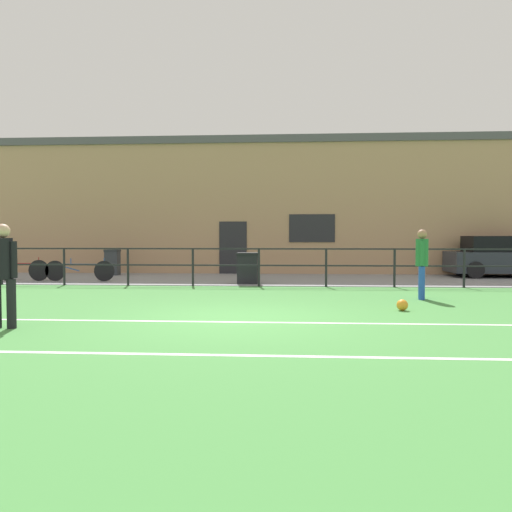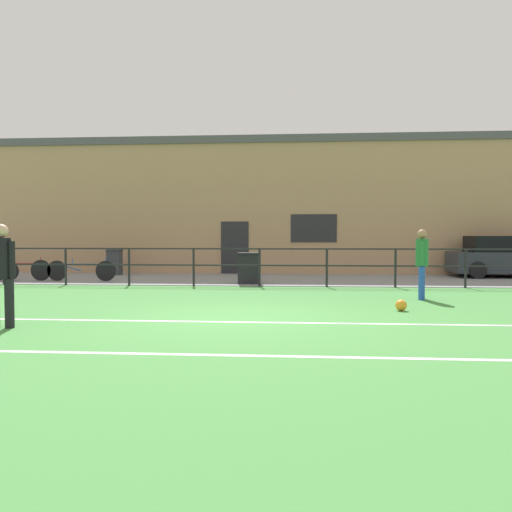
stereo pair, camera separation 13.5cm
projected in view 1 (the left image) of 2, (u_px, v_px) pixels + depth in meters
The scene contains 14 objects.
ground at pixel (239, 320), 9.17m from camera, with size 60.00×44.00×0.04m, color #478C42.
field_line_touchline at pixel (237, 322), 8.79m from camera, with size 36.00×0.11×0.00m, color white.
field_line_hash at pixel (216, 355), 6.33m from camera, with size 36.00×0.11×0.00m, color white.
pavement_strip at pixel (263, 279), 17.65m from camera, with size 48.00×5.00×0.02m, color gray.
perimeter_fence at pixel (259, 262), 15.13m from camera, with size 36.07×0.07×1.15m.
clubhouse_facade at pixel (268, 206), 21.23m from camera, with size 28.00×2.56×5.52m.
player_goalkeeper at pixel (3, 269), 8.16m from camera, with size 0.46×0.30×1.69m.
player_striker at pixel (422, 260), 12.01m from camera, with size 0.29×0.45×1.66m.
soccer_ball_match at pixel (402, 305), 10.15m from camera, with size 0.23×0.23×0.23m, color orange.
parked_car_red at pixel (505, 257), 18.53m from camera, with size 4.10×1.79×1.50m.
bicycle_parked_0 at pixel (16, 270), 16.88m from camera, with size 2.23×0.04×0.79m.
bicycle_parked_3 at pixel (79, 270), 16.74m from camera, with size 2.35×0.04×0.77m.
trash_bin_0 at pixel (248, 268), 15.90m from camera, with size 0.67×0.57×0.97m.
trash_bin_1 at pixel (112, 262), 19.43m from camera, with size 0.53×0.45×0.98m.
Camera 1 is at (0.91, -9.08, 1.48)m, focal length 35.51 mm.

